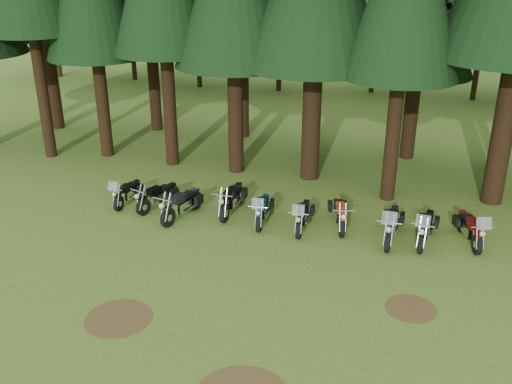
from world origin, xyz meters
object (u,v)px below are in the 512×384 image
motorcycle_3 (232,200)px  motorcycle_6 (339,214)px  motorcycle_5 (303,217)px  motorcycle_9 (470,230)px  motorcycle_0 (128,193)px  motorcycle_4 (262,211)px  motorcycle_1 (158,197)px  motorcycle_7 (391,226)px  motorcycle_8 (426,229)px  motorcycle_2 (182,205)px

motorcycle_3 → motorcycle_6: bearing=-0.8°
motorcycle_5 → motorcycle_9: (5.55, 0.45, 0.02)m
motorcycle_0 → motorcycle_4: (5.42, -0.22, 0.03)m
motorcycle_1 → motorcycle_9: bearing=21.4°
motorcycle_1 → motorcycle_7: (8.63, -0.36, 0.07)m
motorcycle_7 → motorcycle_5: bearing=-177.6°
motorcycle_7 → motorcycle_3: bearing=176.5°
motorcycle_3 → motorcycle_9: motorcycle_9 is taller
motorcycle_1 → motorcycle_3: (2.80, 0.35, 0.05)m
motorcycle_9 → motorcycle_6: bearing=164.6°
motorcycle_4 → motorcycle_1: bearing=172.2°
motorcycle_0 → motorcycle_6: motorcycle_0 is taller
motorcycle_8 → motorcycle_6: bearing=179.7°
motorcycle_7 → motorcycle_4: bearing=-179.1°
motorcycle_0 → motorcycle_6: size_ratio=0.91×
motorcycle_4 → motorcycle_5: 1.50m
motorcycle_0 → motorcycle_8: 11.05m
motorcycle_3 → motorcycle_4: motorcycle_4 is taller
motorcycle_3 → motorcycle_4: bearing=-20.5°
motorcycle_1 → motorcycle_8: size_ratio=0.89×
motorcycle_4 → motorcycle_9: 7.05m
motorcycle_1 → motorcycle_8: motorcycle_8 is taller
motorcycle_1 → motorcycle_9: size_ratio=0.92×
motorcycle_6 → motorcycle_9: bearing=-15.0°
motorcycle_0 → motorcycle_5: motorcycle_5 is taller
motorcycle_1 → motorcycle_2: (1.20, -0.56, 0.04)m
motorcycle_0 → motorcycle_9: 12.46m
motorcycle_0 → motorcycle_2: motorcycle_0 is taller
motorcycle_1 → motorcycle_0: bearing=-162.1°
motorcycle_1 → motorcycle_3: motorcycle_3 is taller
motorcycle_5 → motorcycle_9: bearing=3.2°
motorcycle_1 → motorcycle_6: 6.82m
motorcycle_4 → motorcycle_8: motorcycle_8 is taller
motorcycle_2 → motorcycle_7: 7.44m
motorcycle_7 → motorcycle_8: (1.11, 0.14, -0.03)m
motorcycle_0 → motorcycle_7: (9.93, -0.42, 0.09)m
motorcycle_1 → motorcycle_7: bearing=18.3°
motorcycle_2 → motorcycle_0: bearing=-179.9°
motorcycle_0 → motorcycle_5: size_ratio=0.93×
motorcycle_0 → motorcycle_1: bearing=-0.5°
motorcycle_3 → motorcycle_7: bearing=-6.3°
motorcycle_3 → motorcycle_7: (5.83, -0.70, 0.02)m
motorcycle_9 → motorcycle_4: bearing=168.4°
motorcycle_3 → motorcycle_9: size_ratio=1.06×
motorcycle_4 → motorcycle_8: (5.63, -0.06, 0.03)m
motorcycle_2 → motorcycle_7: size_ratio=0.94×
motorcycle_7 → motorcycle_0: bearing=-179.0°
motorcycle_0 → motorcycle_6: (8.11, 0.18, 0.04)m
motorcycle_2 → motorcycle_1: bearing=169.0°
motorcycle_7 → motorcycle_8: bearing=10.5°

